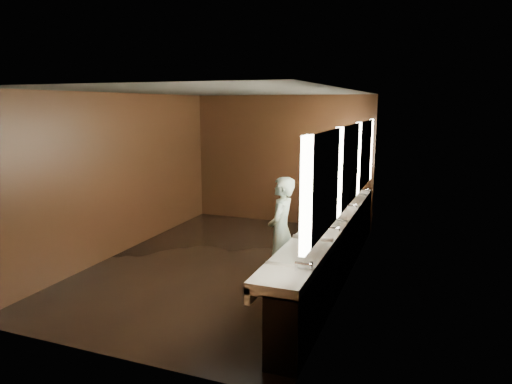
% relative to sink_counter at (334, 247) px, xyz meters
% --- Properties ---
extents(floor, '(6.00, 6.00, 0.00)m').
position_rel_sink_counter_xyz_m(floor, '(-1.79, 0.00, -0.50)').
color(floor, black).
rests_on(floor, ground).
extents(ceiling, '(4.00, 6.00, 0.02)m').
position_rel_sink_counter_xyz_m(ceiling, '(-1.79, 0.00, 2.30)').
color(ceiling, '#2D2D2B').
rests_on(ceiling, wall_back).
extents(wall_back, '(4.00, 0.02, 2.80)m').
position_rel_sink_counter_xyz_m(wall_back, '(-1.79, 3.00, 0.90)').
color(wall_back, black).
rests_on(wall_back, floor).
extents(wall_front, '(4.00, 0.02, 2.80)m').
position_rel_sink_counter_xyz_m(wall_front, '(-1.79, -3.00, 0.90)').
color(wall_front, black).
rests_on(wall_front, floor).
extents(wall_left, '(0.02, 6.00, 2.80)m').
position_rel_sink_counter_xyz_m(wall_left, '(-3.79, 0.00, 0.90)').
color(wall_left, black).
rests_on(wall_left, floor).
extents(wall_right, '(0.02, 6.00, 2.80)m').
position_rel_sink_counter_xyz_m(wall_right, '(0.21, 0.00, 0.90)').
color(wall_right, black).
rests_on(wall_right, floor).
extents(sink_counter, '(0.55, 5.40, 1.01)m').
position_rel_sink_counter_xyz_m(sink_counter, '(0.00, 0.00, 0.00)').
color(sink_counter, black).
rests_on(sink_counter, floor).
extents(mirror_band, '(0.06, 5.03, 1.15)m').
position_rel_sink_counter_xyz_m(mirror_band, '(0.19, -0.00, 1.25)').
color(mirror_band, white).
rests_on(mirror_band, wall_right).
extents(person, '(0.40, 0.60, 1.60)m').
position_rel_sink_counter_xyz_m(person, '(-0.68, -0.47, 0.30)').
color(person, '#98D5E3').
rests_on(person, floor).
extents(trash_bin, '(0.39, 0.39, 0.51)m').
position_rel_sink_counter_xyz_m(trash_bin, '(-0.22, -1.95, -0.24)').
color(trash_bin, black).
rests_on(trash_bin, floor).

